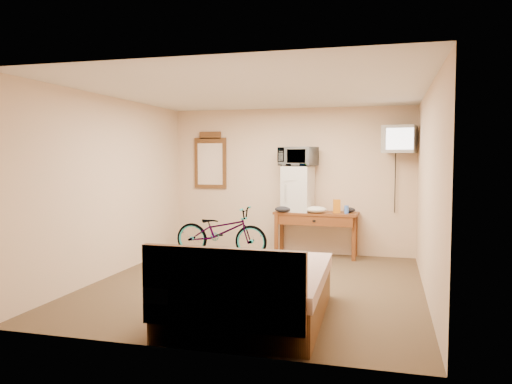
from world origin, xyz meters
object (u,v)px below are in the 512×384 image
bed (250,291)px  wall_mirror (210,161)px  microwave (298,157)px  desk (316,219)px  blue_cup (347,209)px  mini_fridge (298,189)px  crt_television (399,139)px  bicycle (221,231)px

bed → wall_mirror: bearing=115.8°
microwave → bed: 3.69m
desk → microwave: 1.09m
blue_cup → bed: (-0.70, -3.33, -0.52)m
desk → wall_mirror: (-1.96, 0.27, 0.96)m
mini_fridge → blue_cup: (0.82, -0.09, -0.32)m
blue_cup → bed: bearing=-101.8°
crt_television → bicycle: crt_television is taller
bed → crt_television: bearing=66.1°
mini_fridge → crt_television: crt_television is taller
wall_mirror → bed: wall_mirror is taller
crt_television → wall_mirror: size_ratio=0.62×
crt_television → bicycle: (-2.86, -0.36, -1.53)m
mini_fridge → bed: bearing=-87.9°
microwave → mini_fridge: bearing=-107.2°
bed → microwave: bearing=92.1°
desk → mini_fridge: bearing=171.4°
microwave → desk: bearing=7.8°
mini_fridge → crt_television: bearing=-0.9°
desk → crt_television: crt_television is taller
crt_television → bicycle: 3.26m
blue_cup → wall_mirror: (-2.46, 0.32, 0.78)m
wall_mirror → bed: (1.76, -3.65, -1.30)m
desk → bed: 3.40m
desk → mini_fridge: size_ratio=1.84×
blue_cup → mini_fridge: bearing=173.5°
blue_cup → wall_mirror: size_ratio=0.13×
desk → bicycle: 1.60m
mini_fridge → bed: size_ratio=0.38×
desk → crt_television: size_ratio=2.24×
mini_fridge → bicycle: 1.47m
desk → bed: (-0.19, -3.38, -0.34)m
wall_mirror → bicycle: wall_mirror is taller
blue_cup → bicycle: 2.11m
bicycle → bed: 3.33m
crt_television → microwave: bearing=179.1°
mini_fridge → bicycle: (-1.23, -0.38, -0.71)m
microwave → blue_cup: 1.19m
desk → crt_television: bearing=0.9°
mini_fridge → microwave: bearing=56.3°
mini_fridge → blue_cup: mini_fridge is taller
wall_mirror → bed: size_ratio=0.50×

